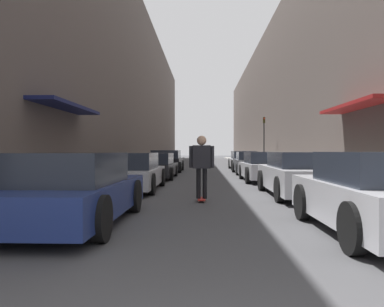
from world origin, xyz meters
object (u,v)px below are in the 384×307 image
Objects in this scene: parked_car_right_2 at (265,167)px; parked_car_right_3 at (251,163)px; traffic_light at (264,136)px; parked_car_right_0 at (378,195)px; skateboarder at (202,161)px; parked_car_left_0 at (75,190)px; parked_car_left_2 at (154,166)px; parked_car_left_3 at (167,161)px; parked_car_right_4 at (243,161)px; parked_car_right_1 at (300,174)px; parked_car_left_1 at (132,172)px.

parked_car_right_2 is 5.38m from parked_car_right_3.
parked_car_right_2 is 12.92m from traffic_light.
skateboarder is (-2.85, 3.92, 0.43)m from parked_car_right_0.
parked_car_right_2 is (5.08, 9.80, -0.01)m from parked_car_left_0.
parked_car_left_2 is at bearing 90.22° from parked_car_left_0.
parked_car_right_0 is at bearing -74.06° from parked_car_left_3.
skateboarder is 19.82m from traffic_light.
parked_car_right_0 is 1.04× the size of traffic_light.
parked_car_left_2 is at bearing -121.10° from parked_car_right_4.
parked_car_right_0 reaches higher than parked_car_right_4.
parked_car_right_0 reaches higher than parked_car_left_2.
parked_car_right_4 is (0.02, 15.77, -0.01)m from parked_car_right_1.
parked_car_right_2 is at bearing -99.06° from traffic_light.
parked_car_left_2 is 0.95× the size of parked_car_left_3.
parked_car_right_1 is (5.25, -12.98, -0.02)m from parked_car_left_3.
parked_car_right_3 is (5.16, 15.18, -0.01)m from parked_car_left_0.
parked_car_right_1 is 15.77m from parked_car_right_4.
parked_car_left_1 is at bearing -113.48° from traffic_light.
parked_car_left_2 is 2.55× the size of skateboarder.
parked_car_left_0 reaches higher than parked_car_right_2.
parked_car_left_1 is 1.05× the size of parked_car_right_3.
parked_car_left_1 is 1.06× the size of parked_car_left_2.
parked_car_left_2 is 0.99× the size of parked_car_right_3.
parked_car_left_3 reaches higher than parked_car_left_2.
parked_car_right_2 is 0.93× the size of parked_car_right_3.
parked_car_right_4 reaches higher than parked_car_left_1.
parked_car_left_3 reaches higher than parked_car_right_0.
parked_car_left_1 is 5.51m from parked_car_left_2.
parked_car_left_3 is at bearing -152.11° from parked_car_right_4.
skateboarder is (2.38, -2.70, 0.46)m from parked_car_left_1.
parked_car_left_3 is at bearing 89.70° from parked_car_left_1.
parked_car_right_1 is 5.35m from parked_car_right_2.
parked_car_right_2 is 1.09× the size of traffic_light.
parked_car_right_1 is at bearing -89.62° from parked_car_right_3.
parked_car_right_0 is at bearing -89.56° from parked_car_right_2.
parked_car_left_3 is (0.06, 11.50, 0.05)m from parked_car_left_1.
parked_car_left_2 is at bearing 106.00° from skateboarder.
traffic_light is at bearing 50.18° from parked_car_right_4.
parked_car_left_2 is at bearing 127.06° from parked_car_right_1.
parked_car_left_3 is 1.14× the size of parked_car_right_4.
traffic_light is (1.84, 2.20, 1.83)m from parked_car_right_4.
parked_car_right_0 is (5.20, -12.12, 0.06)m from parked_car_left_2.
parked_car_left_2 is 8.55m from skateboarder.
parked_car_left_0 reaches higher than parked_car_left_1.
parked_car_right_2 is at bearing 91.68° from parked_car_right_1.
parked_car_left_0 is 1.07× the size of parked_car_right_4.
parked_car_right_3 is (0.00, 15.86, -0.02)m from parked_car_right_0.
parked_car_right_1 reaches higher than parked_car_left_2.
skateboarder is at bearing 126.01° from parked_car_right_0.
parked_car_right_4 reaches higher than parked_car_left_2.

